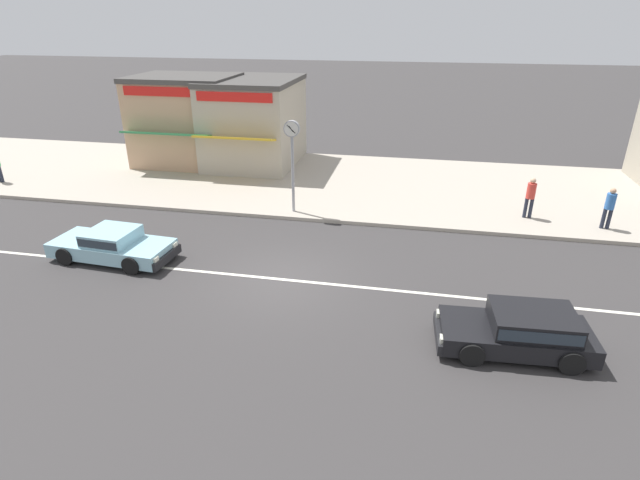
% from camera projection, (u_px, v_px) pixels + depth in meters
% --- Properties ---
extents(ground_plane, '(160.00, 160.00, 0.00)m').
position_uv_depth(ground_plane, '(282.00, 279.00, 15.68)').
color(ground_plane, '#383535').
extents(lane_centre_stripe, '(50.40, 0.14, 0.01)m').
position_uv_depth(lane_centre_stripe, '(282.00, 279.00, 15.67)').
color(lane_centre_stripe, silver).
rests_on(lane_centre_stripe, ground).
extents(kerb_strip, '(68.00, 10.00, 0.15)m').
position_uv_depth(kerb_strip, '(335.00, 183.00, 24.43)').
color(kerb_strip, '#ADA393').
rests_on(kerb_strip, ground).
extents(hatchback_black_0, '(3.79, 1.90, 1.10)m').
position_uv_depth(hatchback_black_0, '(521.00, 330.00, 12.17)').
color(hatchback_black_0, black).
rests_on(hatchback_black_0, ground).
extents(sedan_pale_blue_1, '(4.25, 2.00, 1.06)m').
position_uv_depth(sedan_pale_blue_1, '(113.00, 245.00, 16.79)').
color(sedan_pale_blue_1, '#93C6D6').
rests_on(sedan_pale_blue_1, ground).
extents(street_clock, '(0.63, 0.22, 3.73)m').
position_uv_depth(street_clock, '(292.00, 145.00, 19.56)').
color(street_clock, '#9E9EA3').
rests_on(street_clock, kerb_strip).
extents(pedestrian_near_clock, '(0.34, 0.34, 1.65)m').
position_uv_depth(pedestrian_near_clock, '(531.00, 195.00, 19.66)').
color(pedestrian_near_clock, '#232838').
rests_on(pedestrian_near_clock, kerb_strip).
extents(pedestrian_by_shop, '(0.34, 0.34, 1.60)m').
position_uv_depth(pedestrian_by_shop, '(610.00, 205.00, 18.66)').
color(pedestrian_by_shop, '#232838').
rests_on(pedestrian_by_shop, kerb_strip).
extents(shopfront_corner_warung, '(4.49, 6.34, 4.46)m').
position_uv_depth(shopfront_corner_warung, '(254.00, 122.00, 26.48)').
color(shopfront_corner_warung, '#B2A893').
rests_on(shopfront_corner_warung, kerb_strip).
extents(shopfront_far_kios, '(5.27, 4.90, 4.57)m').
position_uv_depth(shopfront_far_kios, '(187.00, 120.00, 26.67)').
color(shopfront_far_kios, tan).
rests_on(shopfront_far_kios, kerb_strip).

